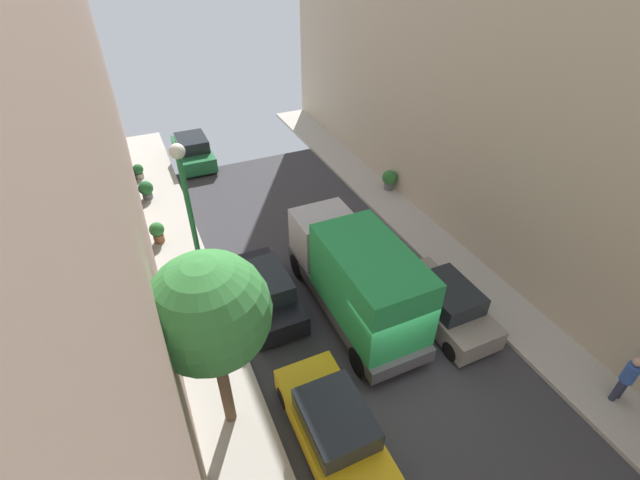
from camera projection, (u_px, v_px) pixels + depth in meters
ground at (395, 373)px, 13.56m from camera, size 32.00×32.00×0.00m
sidewalk_left at (238, 436)px, 11.86m from camera, size 2.00×44.00×0.15m
sidewalk_right at (519, 322)px, 15.17m from camera, size 2.00×44.00×0.15m
parked_car_left_1 at (334, 427)px, 11.38m from camera, size 1.78×4.20×1.57m
parked_car_left_2 at (265, 291)px, 15.49m from camera, size 1.78×4.20×1.57m
parked_car_left_3 at (193, 151)px, 24.72m from camera, size 1.78×4.20×1.57m
parked_car_right_2 at (444, 303)px, 14.99m from camera, size 1.78×4.20×1.57m
delivery_truck at (356, 276)px, 14.50m from camera, size 2.26×6.60×3.38m
pedestrian at (627, 378)px, 12.16m from camera, size 0.40×0.36×1.72m
street_tree_0 at (209, 313)px, 9.77m from camera, size 2.85×2.85×5.57m
potted_plant_0 at (389, 179)px, 22.06m from camera, size 0.75×0.75×1.03m
potted_plant_1 at (138, 171)px, 23.09m from camera, size 0.55×0.55×0.78m
potted_plant_2 at (157, 232)px, 18.47m from camera, size 0.61×0.61×0.94m
potted_plant_4 at (146, 189)px, 21.38m from camera, size 0.70×0.70×0.91m
lamp_post at (190, 213)px, 13.13m from camera, size 0.44×0.44×6.30m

